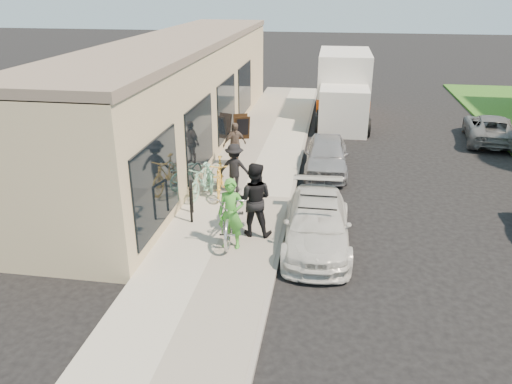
{
  "coord_description": "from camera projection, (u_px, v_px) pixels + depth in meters",
  "views": [
    {
      "loc": [
        0.67,
        -10.73,
        6.09
      ],
      "look_at": [
        -1.22,
        1.14,
        1.05
      ],
      "focal_mm": 35.0,
      "sensor_mm": 36.0,
      "label": 1
    }
  ],
  "objects": [
    {
      "name": "sidewalk",
      "position": [
        240.0,
        197.0,
        15.22
      ],
      "size": [
        3.0,
        34.0,
        0.15
      ],
      "primitive_type": "cube",
      "color": "#A7A496",
      "rests_on": "ground"
    },
    {
      "name": "bystander_b",
      "position": [
        235.0,
        145.0,
        17.29
      ],
      "size": [
        0.93,
        0.89,
        1.55
      ],
      "primitive_type": "imported",
      "rotation": [
        0.0,
        0.0,
        0.73
      ],
      "color": "brown",
      "rests_on": "sidewalk"
    },
    {
      "name": "bike_rack",
      "position": [
        191.0,
        197.0,
        13.5
      ],
      "size": [
        0.22,
        0.67,
        0.97
      ],
      "rotation": [
        0.0,
        0.0,
        0.25
      ],
      "color": "black",
      "rests_on": "sidewalk"
    },
    {
      "name": "woman_rider",
      "position": [
        231.0,
        214.0,
        11.86
      ],
      "size": [
        0.65,
        0.44,
        1.75
      ],
      "primitive_type": "imported",
      "rotation": [
        0.0,
        0.0,
        -0.04
      ],
      "color": "green",
      "rests_on": "sidewalk"
    },
    {
      "name": "ground",
      "position": [
        298.0,
        252.0,
        12.23
      ],
      "size": [
        120.0,
        120.0,
        0.0
      ],
      "primitive_type": "plane",
      "color": "black",
      "rests_on": "ground"
    },
    {
      "name": "man_standing",
      "position": [
        254.0,
        199.0,
        12.45
      ],
      "size": [
        0.95,
        0.75,
        1.92
      ],
      "primitive_type": "imported",
      "rotation": [
        0.0,
        0.0,
        3.12
      ],
      "color": "black",
      "rests_on": "sidewalk"
    },
    {
      "name": "moving_truck",
      "position": [
        343.0,
        90.0,
        23.77
      ],
      "size": [
        2.44,
        6.34,
        3.11
      ],
      "rotation": [
        0.0,
        0.0,
        0.01
      ],
      "color": "silver",
      "rests_on": "ground"
    },
    {
      "name": "far_car_gray",
      "position": [
        490.0,
        129.0,
        20.54
      ],
      "size": [
        2.4,
        4.27,
        1.13
      ],
      "primitive_type": "imported",
      "rotation": [
        0.0,
        0.0,
        3.01
      ],
      "color": "#595B5E",
      "rests_on": "ground"
    },
    {
      "name": "cruiser_bike_c",
      "position": [
        220.0,
        177.0,
        15.02
      ],
      "size": [
        0.81,
        1.9,
        1.1
      ],
      "primitive_type": "imported",
      "rotation": [
        0.0,
        0.0,
        0.16
      ],
      "color": "gold",
      "rests_on": "sidewalk"
    },
    {
      "name": "bystander_a",
      "position": [
        234.0,
        168.0,
        15.13
      ],
      "size": [
        1.01,
        0.62,
        1.52
      ],
      "primitive_type": "imported",
      "rotation": [
        0.0,
        0.0,
        3.2
      ],
      "color": "black",
      "rests_on": "sidewalk"
    },
    {
      "name": "sedan_silver",
      "position": [
        326.0,
        155.0,
        17.24
      ],
      "size": [
        1.51,
        3.63,
        1.23
      ],
      "primitive_type": "imported",
      "rotation": [
        0.0,
        0.0,
        0.02
      ],
      "color": "#9C9CA1",
      "rests_on": "ground"
    },
    {
      "name": "sandwich_board",
      "position": [
        242.0,
        127.0,
        20.45
      ],
      "size": [
        0.77,
        0.78,
        0.98
      ],
      "rotation": [
        0.0,
        0.0,
        0.37
      ],
      "color": "#321E0D",
      "rests_on": "sidewalk"
    },
    {
      "name": "sedan_white",
      "position": [
        317.0,
        224.0,
        12.37
      ],
      "size": [
        1.79,
        4.07,
        1.2
      ],
      "rotation": [
        0.0,
        0.0,
        0.04
      ],
      "color": "silver",
      "rests_on": "ground"
    },
    {
      "name": "curb",
      "position": [
        291.0,
        200.0,
        15.0
      ],
      "size": [
        0.12,
        34.0,
        0.13
      ],
      "primitive_type": "cube",
      "color": "gray",
      "rests_on": "ground"
    },
    {
      "name": "tandem_bike",
      "position": [
        232.0,
        212.0,
        12.51
      ],
      "size": [
        1.08,
        2.51,
        1.28
      ],
      "primitive_type": "imported",
      "rotation": [
        0.0,
        0.0,
        0.1
      ],
      "color": "#BBBBBE",
      "rests_on": "sidewalk"
    },
    {
      "name": "cruiser_bike_a",
      "position": [
        202.0,
        181.0,
        14.92
      ],
      "size": [
        0.77,
        1.68,
        0.98
      ],
      "primitive_type": "imported",
      "rotation": [
        0.0,
        0.0,
        -0.2
      ],
      "color": "#8FD5B9",
      "rests_on": "sidewalk"
    },
    {
      "name": "cruiser_bike_b",
      "position": [
        210.0,
        173.0,
        15.61
      ],
      "size": [
        1.12,
        1.8,
        0.89
      ],
      "primitive_type": "imported",
      "rotation": [
        0.0,
        0.0,
        0.34
      ],
      "color": "#8FD5B9",
      "rests_on": "sidewalk"
    },
    {
      "name": "storefront",
      "position": [
        182.0,
        93.0,
        19.44
      ],
      "size": [
        3.6,
        20.0,
        4.22
      ],
      "color": "#CCB98D",
      "rests_on": "ground"
    }
  ]
}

